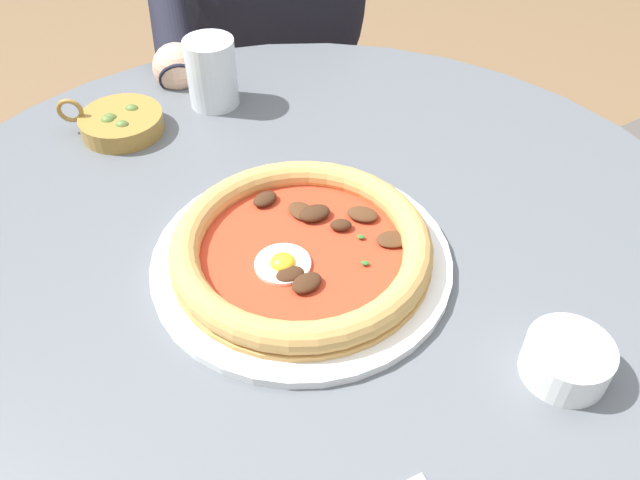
{
  "coord_description": "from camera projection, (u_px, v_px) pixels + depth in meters",
  "views": [
    {
      "loc": [
        -0.14,
        0.46,
        1.22
      ],
      "look_at": [
        -0.01,
        -0.02,
        0.75
      ],
      "focal_mm": 36.44,
      "sensor_mm": 36.0,
      "label": 1
    }
  ],
  "objects": [
    {
      "name": "water_glass",
      "position": [
        212.0,
        77.0,
        0.87
      ],
      "size": [
        0.07,
        0.07,
        0.09
      ],
      "color": "silver",
      "rests_on": "dining_table"
    },
    {
      "name": "diner_person",
      "position": [
        266.0,
        92.0,
        1.32
      ],
      "size": [
        0.45,
        0.57,
        1.16
      ],
      "color": "#282833",
      "rests_on": "ground"
    },
    {
      "name": "pizza_on_plate",
      "position": [
        300.0,
        250.0,
        0.66
      ],
      "size": [
        0.31,
        0.31,
        0.04
      ],
      "color": "white",
      "rests_on": "dining_table"
    },
    {
      "name": "cafe_chair_diner",
      "position": [
        262.0,
        69.0,
        1.44
      ],
      "size": [
        0.57,
        0.57,
        0.82
      ],
      "color": "#504A45",
      "rests_on": "ground"
    },
    {
      "name": "dining_table",
      "position": [
        306.0,
        360.0,
        0.8
      ],
      "size": [
        0.96,
        0.96,
        0.74
      ],
      "color": "#565B60",
      "rests_on": "ground"
    },
    {
      "name": "olive_pan",
      "position": [
        121.0,
        123.0,
        0.84
      ],
      "size": [
        0.13,
        0.11,
        0.05
      ],
      "color": "olive",
      "rests_on": "dining_table"
    },
    {
      "name": "ramekin_capers",
      "position": [
        567.0,
        359.0,
        0.56
      ],
      "size": [
        0.08,
        0.08,
        0.04
      ],
      "color": "white",
      "rests_on": "dining_table"
    }
  ]
}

